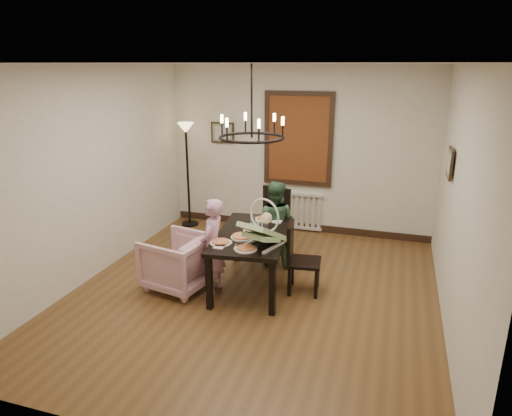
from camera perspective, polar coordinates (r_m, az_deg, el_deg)
The scene contains 17 objects.
room_shell at distance 5.73m, azimuth 0.77°, elevation 3.50°, with size 4.51×5.00×2.81m.
dining_table at distance 5.88m, azimuth -0.50°, elevation -3.91°, with size 1.05×1.64×0.73m.
chair_far at distance 6.80m, azimuth 1.70°, elevation -1.93°, with size 0.46×0.46×1.05m, color black, non-canonical shape.
chair_right at distance 5.80m, azimuth 6.08°, elevation -6.24°, with size 0.41×0.41×0.92m, color black, non-canonical shape.
armchair at distance 6.01m, azimuth -9.71°, elevation -6.65°, with size 0.76×0.78×0.71m, color beige.
elderly_woman at distance 5.77m, azimuth -5.43°, elevation -5.79°, with size 0.37×0.25×1.02m, color #C48AAA.
seated_man at distance 6.52m, azimuth 2.28°, elevation -2.86°, with size 0.50×0.39×1.03m, color #355A39.
baby_bouncer at distance 5.39m, azimuth 0.88°, elevation -2.75°, with size 0.43×0.60×0.40m, color #B1D391, non-canonical shape.
salad_bowl at distance 5.80m, azimuth -0.41°, elevation -2.94°, with size 0.28×0.28×0.07m, color white.
pizza_platter at distance 5.67m, azimuth -1.74°, elevation -3.61°, with size 0.28×0.28×0.04m, color tan.
drinking_glass at distance 5.78m, azimuth -0.81°, elevation -2.73°, with size 0.06×0.06×0.13m, color silver.
window_blinds at distance 7.68m, azimuth 5.31°, elevation 8.56°, with size 1.00×0.03×1.40m, color maroon.
radiator at distance 7.99m, azimuth 5.09°, elevation -0.30°, with size 0.92×0.12×0.62m, color silver, non-canonical shape.
picture_back at distance 8.07m, azimuth -4.20°, elevation 9.38°, with size 0.42×0.03×0.36m, color black.
picture_right at distance 6.00m, azimuth 23.09°, elevation 5.18°, with size 0.42×0.03×0.36m, color black.
floor_lamp at distance 8.14m, azimuth -8.52°, elevation 3.93°, with size 0.30×0.30×1.80m, color black, non-canonical shape.
chandelier at distance 5.53m, azimuth -0.54°, elevation 8.80°, with size 0.80×0.80×0.04m, color black.
Camera 1 is at (1.59, -4.96, 2.79)m, focal length 32.00 mm.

